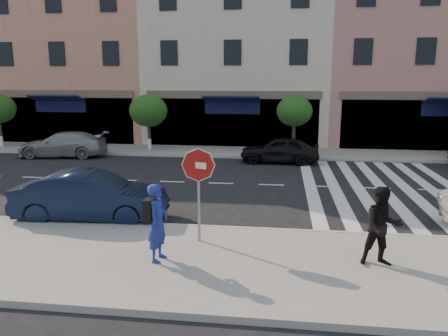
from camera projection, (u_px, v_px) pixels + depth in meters
ground at (204, 214)px, 13.50m from camera, size 120.00×120.00×0.00m
sidewalk_near at (174, 262)px, 9.85m from camera, size 60.00×4.50×0.15m
sidewalk_far at (238, 152)px, 24.16m from camera, size 60.00×3.00×0.15m
building_west_mid at (88, 35)px, 29.96m from camera, size 10.00×9.00×14.00m
building_centre at (240, 56)px, 28.94m from camera, size 11.00×9.00×11.00m
building_east_mid at (432, 38)px, 27.21m from camera, size 13.00×9.00×13.00m
street_tree_wb at (148, 111)px, 24.14m from camera, size 2.10×2.10×3.06m
street_tree_c at (294, 111)px, 23.12m from camera, size 1.90×1.90×3.04m
stop_sign at (198, 174)px, 10.53m from camera, size 0.79×0.30×2.35m
photographer at (158, 223)px, 9.58m from camera, size 0.49×0.68×1.75m
walker at (382, 227)px, 9.32m from camera, size 0.92×0.76×1.75m
car_near_mid at (91, 196)px, 12.79m from camera, size 4.49×1.82×1.45m
car_far_left at (63, 144)px, 23.05m from camera, size 4.75×2.38×1.32m
car_far_mid at (280, 150)px, 21.41m from camera, size 3.86×1.64×1.30m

